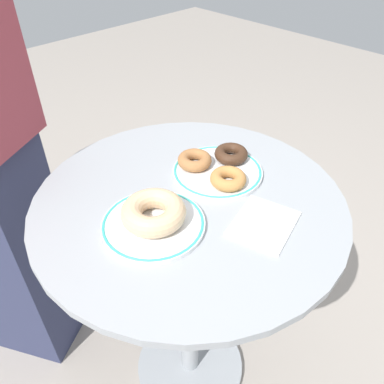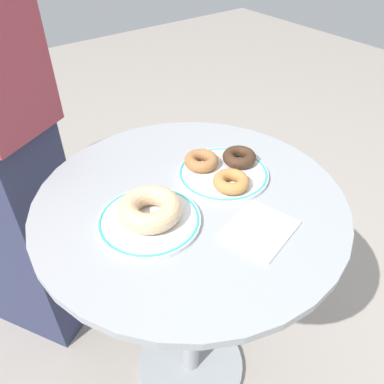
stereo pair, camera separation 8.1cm
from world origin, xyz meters
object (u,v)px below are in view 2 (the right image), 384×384
at_px(plate_right, 223,173).
at_px(donut_cinnamon, 201,161).
at_px(cafe_table, 190,267).
at_px(donut_chocolate, 239,157).
at_px(donut_glazed, 150,209).
at_px(donut_old_fashioned, 231,181).
at_px(paper_napkin, 260,230).
at_px(plate_left, 149,220).

relative_size(plate_right, donut_cinnamon, 2.61).
distance_m(cafe_table, donut_chocolate, 0.31).
height_order(plate_right, donut_glazed, donut_glazed).
bearing_deg(donut_old_fashioned, paper_napkin, -106.46).
relative_size(plate_left, donut_old_fashioned, 2.56).
height_order(plate_left, donut_cinnamon, donut_cinnamon).
xyz_separation_m(plate_right, donut_cinnamon, (-0.03, 0.05, 0.02)).
bearing_deg(donut_chocolate, plate_right, -171.57).
xyz_separation_m(plate_left, donut_old_fashioned, (0.20, -0.02, 0.02)).
relative_size(cafe_table, plate_right, 3.56).
relative_size(plate_right, donut_glazed, 1.63).
distance_m(cafe_table, donut_glazed, 0.29).
xyz_separation_m(cafe_table, plate_left, (-0.11, -0.01, 0.24)).
distance_m(plate_right, donut_glazed, 0.22).
bearing_deg(donut_old_fashioned, donut_chocolate, 37.23).
relative_size(cafe_table, donut_old_fashioned, 9.28).
bearing_deg(paper_napkin, plate_left, 136.78).
xyz_separation_m(plate_left, plate_right, (0.23, 0.03, 0.00)).
bearing_deg(donut_cinnamon, donut_glazed, -157.47).
bearing_deg(donut_cinnamon, donut_chocolate, -27.68).
height_order(donut_glazed, donut_chocolate, donut_glazed).
height_order(cafe_table, paper_napkin, paper_napkin).
xyz_separation_m(cafe_table, paper_napkin, (0.05, -0.17, 0.24)).
bearing_deg(paper_napkin, donut_glazed, 135.39).
bearing_deg(cafe_table, plate_left, -173.19).
bearing_deg(donut_glazed, plate_left, -149.77).
xyz_separation_m(plate_left, donut_cinnamon, (0.20, 0.08, 0.02)).
bearing_deg(plate_left, cafe_table, 6.81).
distance_m(plate_right, paper_napkin, 0.20).
bearing_deg(donut_cinnamon, donut_old_fashioned, -88.87).
height_order(cafe_table, donut_old_fashioned, donut_old_fashioned).
relative_size(plate_right, paper_napkin, 1.57).
xyz_separation_m(donut_old_fashioned, paper_napkin, (-0.04, -0.13, -0.02)).
distance_m(donut_chocolate, donut_old_fashioned, 0.10).
relative_size(cafe_table, donut_cinnamon, 9.28).
bearing_deg(plate_right, cafe_table, -170.70).
xyz_separation_m(donut_chocolate, donut_old_fashioned, (-0.08, -0.06, 0.00)).
relative_size(donut_chocolate, paper_napkin, 0.60).
bearing_deg(plate_right, donut_glazed, -172.49).
distance_m(donut_glazed, donut_chocolate, 0.28).
height_order(donut_glazed, paper_napkin, donut_glazed).
bearing_deg(plate_right, plate_left, -171.94).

